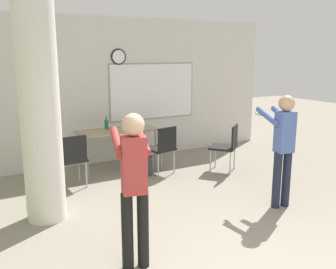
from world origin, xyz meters
name	(u,v)px	position (x,y,z in m)	size (l,w,h in m)	color
wall_back	(93,92)	(0.03, 5.06, 1.40)	(8.00, 0.15, 2.80)	silver
support_pillar	(40,113)	(-1.36, 2.88, 1.40)	(0.49, 0.49, 2.80)	silver
folding_table	(117,133)	(0.29, 4.50, 0.67)	(1.45, 0.63, 0.73)	tan
bottle_on_table	(106,124)	(0.13, 4.62, 0.83)	(0.07, 0.07, 0.25)	#1E6B2D
waste_bin	(143,165)	(0.52, 3.90, 0.17)	(0.32, 0.32, 0.33)	#38383D
chair_table_left	(72,157)	(-0.74, 3.85, 0.51)	(0.46, 0.46, 0.87)	black
chair_mid_room	(227,144)	(1.92, 3.31, 0.51)	(0.62, 0.62, 0.87)	black
chair_table_right	(162,146)	(0.84, 3.76, 0.51)	(0.51, 0.51, 0.87)	black
person_playing_front	(134,179)	(-0.82, 1.28, 0.93)	(0.45, 0.65, 1.57)	black
person_playing_side	(283,142)	(1.59, 1.69, 0.93)	(0.41, 0.64, 1.57)	#1E2338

